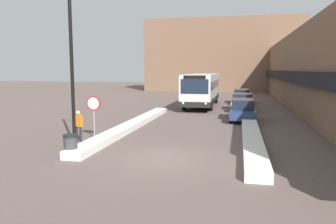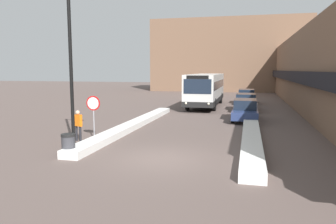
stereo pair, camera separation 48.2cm
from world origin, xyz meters
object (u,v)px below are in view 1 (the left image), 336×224
at_px(parked_car_back, 242,96).
at_px(stop_sign, 94,108).
at_px(trash_bin, 71,146).
at_px(pedestrian, 78,123).
at_px(parked_car_front, 243,110).
at_px(street_lamp, 77,53).
at_px(parked_car_middle, 242,102).
at_px(city_bus, 202,89).

relative_size(parked_car_back, stop_sign, 2.00).
xyz_separation_m(stop_sign, trash_bin, (0.50, -3.36, -1.17)).
bearing_deg(pedestrian, stop_sign, 65.24).
bearing_deg(parked_car_front, street_lamp, -126.71).
height_order(parked_car_middle, street_lamp, street_lamp).
bearing_deg(city_bus, trash_bin, -98.98).
xyz_separation_m(city_bus, trash_bin, (-3.20, -20.24, -1.28)).
bearing_deg(street_lamp, city_bus, 78.79).
height_order(city_bus, pedestrian, city_bus).
relative_size(parked_car_back, trash_bin, 4.81).
distance_m(parked_car_back, street_lamp, 23.64).
bearing_deg(city_bus, street_lamp, -101.21).
bearing_deg(parked_car_back, parked_car_middle, -90.00).
height_order(parked_car_front, parked_car_back, parked_car_back).
height_order(parked_car_front, pedestrian, pedestrian).
xyz_separation_m(city_bus, parked_car_middle, (3.90, -2.51, -1.00)).
relative_size(parked_car_front, parked_car_middle, 1.03).
bearing_deg(parked_car_middle, parked_car_back, 90.00).
distance_m(parked_car_back, stop_sign, 21.83).
relative_size(stop_sign, pedestrian, 1.44).
bearing_deg(parked_car_back, stop_sign, -110.38).
height_order(parked_car_middle, trash_bin, parked_car_middle).
distance_m(city_bus, stop_sign, 17.28).
bearing_deg(parked_car_front, parked_car_back, 90.00).
bearing_deg(parked_car_front, city_bus, 114.97).
distance_m(parked_car_back, trash_bin, 24.84).
bearing_deg(stop_sign, parked_car_front, 48.22).
distance_m(street_lamp, pedestrian, 3.63).
bearing_deg(stop_sign, parked_car_back, 69.62).
height_order(city_bus, street_lamp, street_lamp).
xyz_separation_m(parked_car_middle, trash_bin, (-7.10, -17.72, -0.27)).
height_order(parked_car_back, stop_sign, stop_sign).
height_order(city_bus, trash_bin, city_bus).
bearing_deg(street_lamp, stop_sign, 90.78).
bearing_deg(pedestrian, trash_bin, -50.87).
height_order(parked_car_front, parked_car_middle, parked_car_front).
height_order(city_bus, parked_car_middle, city_bus).
height_order(pedestrian, trash_bin, pedestrian).
bearing_deg(trash_bin, parked_car_back, 73.40).
bearing_deg(parked_car_back, city_bus, -137.58).
relative_size(parked_car_front, stop_sign, 1.98).
distance_m(city_bus, parked_car_middle, 4.75).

